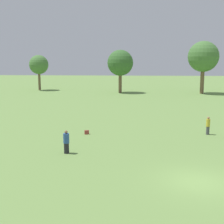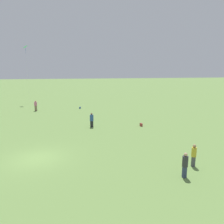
{
  "view_description": "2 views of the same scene",
  "coord_description": "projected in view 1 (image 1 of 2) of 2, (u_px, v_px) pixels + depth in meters",
  "views": [
    {
      "loc": [
        -3.77,
        -17.55,
        7.06
      ],
      "look_at": [
        -5.29,
        3.96,
        3.41
      ],
      "focal_mm": 50.0,
      "sensor_mm": 36.0,
      "label": 1
    },
    {
      "loc": [
        17.43,
        3.5,
        7.38
      ],
      "look_at": [
        -0.34,
        6.25,
        3.62
      ],
      "focal_mm": 35.0,
      "sensor_mm": 36.0,
      "label": 2
    }
  ],
  "objects": [
    {
      "name": "ground_plane",
      "position": [
        198.0,
        182.0,
        18.18
      ],
      "size": [
        240.0,
        240.0,
        0.0
      ],
      "primitive_type": "plane",
      "color": "#6B8E47"
    },
    {
      "name": "tree_0",
      "position": [
        39.0,
        65.0,
        71.17
      ],
      "size": [
        4.35,
        4.35,
        8.03
      ],
      "color": "brown",
      "rests_on": "ground_plane"
    },
    {
      "name": "tree_1",
      "position": [
        120.0,
        63.0,
        65.73
      ],
      "size": [
        5.45,
        5.45,
        9.05
      ],
      "color": "brown",
      "rests_on": "ground_plane"
    },
    {
      "name": "tree_2",
      "position": [
        203.0,
        57.0,
        63.83
      ],
      "size": [
        6.29,
        6.29,
        10.76
      ],
      "color": "brown",
      "rests_on": "ground_plane"
    },
    {
      "name": "person_3",
      "position": [
        66.0,
        142.0,
        23.59
      ],
      "size": [
        0.61,
        0.61,
        1.78
      ],
      "rotation": [
        0.0,
        0.0,
        2.07
      ],
      "color": "#232328",
      "rests_on": "ground_plane"
    },
    {
      "name": "person_4",
      "position": [
        208.0,
        126.0,
        29.49
      ],
      "size": [
        0.49,
        0.49,
        1.73
      ],
      "rotation": [
        0.0,
        0.0,
        4.28
      ],
      "color": "#4C4C51",
      "rests_on": "ground_plane"
    },
    {
      "name": "picnic_bag_1",
      "position": [
        87.0,
        132.0,
        29.72
      ],
      "size": [
        0.45,
        0.3,
        0.38
      ],
      "rotation": [
        0.0,
        0.0,
        0.33
      ],
      "color": "#933833",
      "rests_on": "ground_plane"
    }
  ]
}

